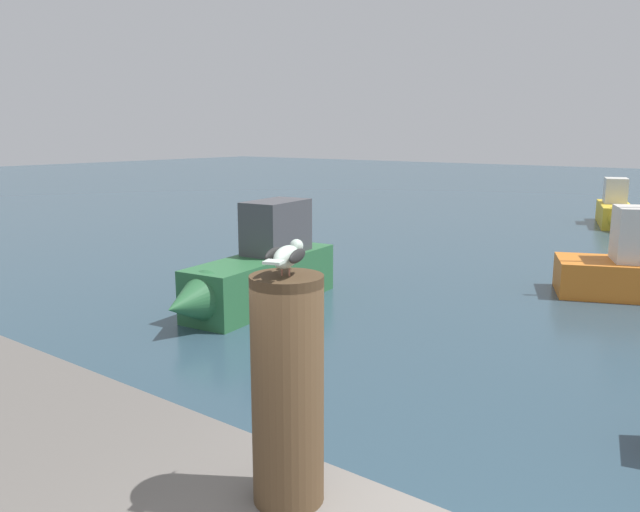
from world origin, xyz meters
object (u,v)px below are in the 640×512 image
Objects in this scene: mooring_post at (288,391)px; boat_green at (256,272)px; seagull at (287,256)px; boat_yellow at (615,211)px.

mooring_post is 8.60m from boat_green.
boat_yellow is at bearing 98.37° from seagull.
mooring_post is 21.44m from boat_yellow.
boat_yellow is (-3.11, 21.15, -2.12)m from seagull.
boat_yellow is at bearing 79.43° from boat_green.
seagull reaches higher than boat_green.
mooring_post is at bearing -45.84° from boat_green.
boat_green is (-5.92, 6.10, -1.33)m from mooring_post.
boat_green is at bearing 134.16° from mooring_post.
mooring_post is 2.88× the size of seagull.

